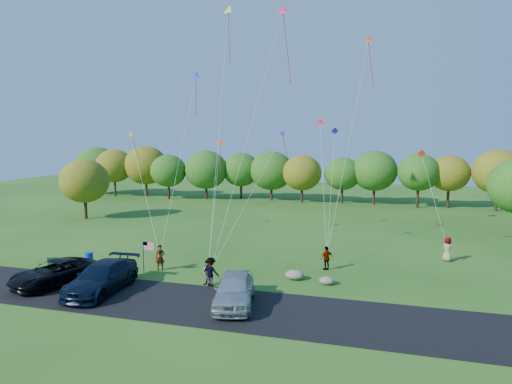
# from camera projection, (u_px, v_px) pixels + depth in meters

# --- Properties ---
(ground) EXTENTS (140.00, 140.00, 0.00)m
(ground) POSITION_uv_depth(u_px,v_px,m) (199.00, 281.00, 29.95)
(ground) COLOR #215518
(ground) RESTS_ON ground
(asphalt_lane) EXTENTS (44.00, 6.00, 0.06)m
(asphalt_lane) POSITION_uv_depth(u_px,v_px,m) (172.00, 301.00, 26.13)
(asphalt_lane) COLOR black
(asphalt_lane) RESTS_ON ground
(treeline) EXTENTS (74.80, 27.68, 8.58)m
(treeline) POSITION_uv_depth(u_px,v_px,m) (317.00, 170.00, 63.87)
(treeline) COLOR #3A2615
(treeline) RESTS_ON ground
(minivan_dark) EXTENTS (4.31, 6.15, 1.56)m
(minivan_dark) POSITION_uv_depth(u_px,v_px,m) (55.00, 273.00, 28.87)
(minivan_dark) COLOR black
(minivan_dark) RESTS_ON asphalt_lane
(minivan_navy) EXTENTS (2.77, 6.13, 1.74)m
(minivan_navy) POSITION_uv_depth(u_px,v_px,m) (102.00, 278.00, 27.56)
(minivan_navy) COLOR black
(minivan_navy) RESTS_ON asphalt_lane
(minivan_silver) EXTENTS (3.26, 5.57, 1.78)m
(minivan_silver) POSITION_uv_depth(u_px,v_px,m) (234.00, 290.00, 25.30)
(minivan_silver) COLOR #B1B8BD
(minivan_silver) RESTS_ON asphalt_lane
(flyer_a) EXTENTS (0.75, 0.58, 1.82)m
(flyer_a) POSITION_uv_depth(u_px,v_px,m) (160.00, 258.00, 32.26)
(flyer_a) COLOR #4C4C59
(flyer_a) RESTS_ON ground
(flyer_b) EXTENTS (0.93, 0.80, 1.64)m
(flyer_b) POSITION_uv_depth(u_px,v_px,m) (208.00, 273.00, 28.82)
(flyer_b) COLOR #4C4C59
(flyer_b) RESTS_ON ground
(flyer_c) EXTENTS (1.26, 0.80, 1.86)m
(flyer_c) POSITION_uv_depth(u_px,v_px,m) (211.00, 272.00, 28.77)
(flyer_c) COLOR #4C4C59
(flyer_c) RESTS_ON ground
(flyer_d) EXTENTS (1.03, 0.97, 1.71)m
(flyer_d) POSITION_uv_depth(u_px,v_px,m) (327.00, 258.00, 32.35)
(flyer_d) COLOR #4C4C59
(flyer_d) RESTS_ON ground
(flyer_e) EXTENTS (1.09, 1.00, 1.87)m
(flyer_e) POSITION_uv_depth(u_px,v_px,m) (447.00, 249.00, 34.61)
(flyer_e) COLOR #4C4C59
(flyer_e) RESTS_ON ground
(park_bench) EXTENTS (1.68, 0.73, 0.95)m
(park_bench) POSITION_uv_depth(u_px,v_px,m) (60.00, 263.00, 32.25)
(park_bench) COLOR #12331F
(park_bench) RESTS_ON ground
(trash_barrel) EXTENTS (0.59, 0.59, 0.89)m
(trash_barrel) POSITION_uv_depth(u_px,v_px,m) (89.00, 258.00, 33.86)
(trash_barrel) COLOR #0C32B7
(trash_barrel) RESTS_ON ground
(flag_assembly) EXTENTS (0.84, 0.54, 2.25)m
(flag_assembly) POSITION_uv_depth(u_px,v_px,m) (146.00, 250.00, 31.42)
(flag_assembly) COLOR black
(flag_assembly) RESTS_ON ground
(boulder_near) EXTENTS (1.26, 0.98, 0.63)m
(boulder_near) POSITION_uv_depth(u_px,v_px,m) (295.00, 275.00, 30.19)
(boulder_near) COLOR gray
(boulder_near) RESTS_ON ground
(boulder_far) EXTENTS (0.98, 0.82, 0.51)m
(boulder_far) POSITION_uv_depth(u_px,v_px,m) (327.00, 281.00, 29.17)
(boulder_far) COLOR gray
(boulder_far) RESTS_ON ground
(kites_aloft) EXTENTS (26.32, 7.35, 14.03)m
(kites_aloft) POSITION_uv_depth(u_px,v_px,m) (266.00, 63.00, 39.50)
(kites_aloft) COLOR #C41554
(kites_aloft) RESTS_ON ground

